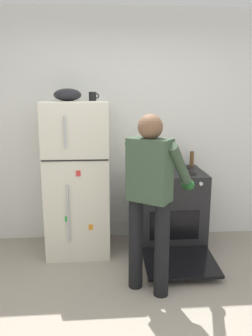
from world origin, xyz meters
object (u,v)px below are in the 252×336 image
(stove_range, at_px, (169,210))
(refrigerator, at_px, (78,178))
(red_pot, at_px, (157,167))
(mixing_bowl, at_px, (68,95))
(pepper_mill, at_px, (192,159))
(coffee_mug, at_px, (93,96))
(person_cook, at_px, (151,189))

(stove_range, bearing_deg, refrigerator, 179.03)
(stove_range, relative_size, red_pot, 3.59)
(mixing_bowl, bearing_deg, refrigerator, -0.22)
(stove_range, bearing_deg, pepper_mill, 35.98)
(coffee_mug, bearing_deg, mixing_bowl, -169.22)
(refrigerator, relative_size, stove_range, 1.38)
(red_pot, height_order, mixing_bowl, mixing_bowl)
(coffee_mug, height_order, pepper_mill, coffee_mug)
(refrigerator, height_order, coffee_mug, coffee_mug)
(red_pot, bearing_deg, person_cook, -102.54)
(refrigerator, relative_size, person_cook, 1.05)
(red_pot, relative_size, coffee_mug, 3.02)
(coffee_mug, bearing_deg, person_cook, -61.72)
(person_cook, bearing_deg, stove_range, 68.29)
(person_cook, distance_m, red_pot, 0.86)
(stove_range, height_order, pepper_mill, pepper_mill)
(red_pot, distance_m, mixing_bowl, 1.23)
(pepper_mill, bearing_deg, red_pot, -151.48)
(stove_range, bearing_deg, person_cook, -111.71)
(refrigerator, height_order, pepper_mill, refrigerator)
(red_pot, bearing_deg, coffee_mug, 171.76)
(refrigerator, height_order, mixing_bowl, mixing_bowl)
(coffee_mug, height_order, mixing_bowl, mixing_bowl)
(stove_range, distance_m, person_cook, 1.07)
(refrigerator, bearing_deg, person_cook, -52.24)
(stove_range, xyz_separation_m, mixing_bowl, (-1.11, 0.02, 1.30))
(stove_range, distance_m, pepper_mill, 0.67)
(coffee_mug, bearing_deg, red_pot, -8.24)
(refrigerator, relative_size, pepper_mill, 9.13)
(stove_range, height_order, red_pot, red_pot)
(person_cook, relative_size, red_pot, 4.73)
(refrigerator, height_order, stove_range, refrigerator)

